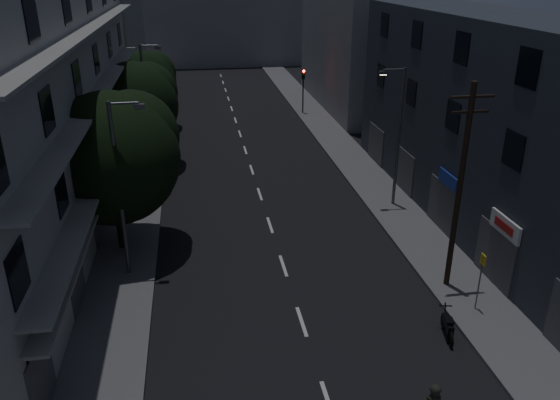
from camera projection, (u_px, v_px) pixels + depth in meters
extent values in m
plane|color=black|center=(251.00, 167.00, 38.76)|extent=(160.00, 160.00, 0.00)
cube|color=#565659|center=(143.00, 172.00, 37.63)|extent=(3.00, 90.00, 0.15)
cube|color=#565659|center=(353.00, 161.00, 39.82)|extent=(3.00, 90.00, 0.15)
cube|color=beige|center=(302.00, 321.00, 21.98)|extent=(0.15, 2.00, 0.01)
cube|color=beige|center=(283.00, 266.00, 26.06)|extent=(0.15, 2.00, 0.01)
cube|color=beige|center=(270.00, 225.00, 30.14)|extent=(0.15, 2.00, 0.01)
cube|color=beige|center=(260.00, 194.00, 34.22)|extent=(0.15, 2.00, 0.01)
cube|color=beige|center=(252.00, 170.00, 38.30)|extent=(0.15, 2.00, 0.01)
cube|color=beige|center=(245.00, 150.00, 42.38)|extent=(0.15, 2.00, 0.01)
cube|color=beige|center=(240.00, 134.00, 46.46)|extent=(0.15, 2.00, 0.01)
cube|color=beige|center=(235.00, 120.00, 50.54)|extent=(0.15, 2.00, 0.01)
cube|color=beige|center=(232.00, 109.00, 54.62)|extent=(0.15, 2.00, 0.01)
cube|color=beige|center=(228.00, 99.00, 58.70)|extent=(0.15, 2.00, 0.01)
cube|color=beige|center=(226.00, 90.00, 62.78)|extent=(0.15, 2.00, 0.01)
cube|color=beige|center=(223.00, 82.00, 66.86)|extent=(0.15, 2.00, 0.01)
cube|color=beige|center=(221.00, 76.00, 70.94)|extent=(0.15, 2.00, 0.01)
cube|color=#A0A09B|center=(30.00, 97.00, 27.89)|extent=(6.00, 36.00, 14.00)
cube|color=black|center=(38.00, 363.00, 16.71)|extent=(0.06, 1.60, 1.60)
cube|color=black|center=(74.00, 265.00, 22.15)|extent=(0.06, 1.60, 1.60)
cube|color=black|center=(96.00, 206.00, 27.59)|extent=(0.06, 1.60, 1.60)
cube|color=black|center=(110.00, 166.00, 33.03)|extent=(0.06, 1.60, 1.60)
cube|color=black|center=(121.00, 138.00, 38.47)|extent=(0.06, 1.60, 1.60)
cube|color=black|center=(129.00, 117.00, 43.91)|extent=(0.06, 1.60, 1.60)
cube|color=black|center=(18.00, 273.00, 15.44)|extent=(0.06, 1.60, 1.60)
cube|color=black|center=(61.00, 193.00, 20.88)|extent=(0.06, 1.60, 1.60)
cube|color=black|center=(87.00, 146.00, 26.32)|extent=(0.06, 1.60, 1.60)
cube|color=black|center=(103.00, 115.00, 31.76)|extent=(0.06, 1.60, 1.60)
cube|color=black|center=(115.00, 93.00, 37.20)|extent=(0.06, 1.60, 1.60)
cube|color=black|center=(124.00, 77.00, 42.64)|extent=(0.06, 1.60, 1.60)
cube|color=black|center=(47.00, 111.00, 19.61)|extent=(0.06, 1.60, 1.60)
cube|color=black|center=(77.00, 79.00, 25.05)|extent=(0.06, 1.60, 1.60)
cube|color=black|center=(96.00, 59.00, 30.49)|extent=(0.06, 1.60, 1.60)
cube|color=black|center=(110.00, 45.00, 35.93)|extent=(0.06, 1.60, 1.60)
cube|color=black|center=(119.00, 34.00, 41.37)|extent=(0.06, 1.60, 1.60)
cube|color=black|center=(31.00, 17.00, 18.35)|extent=(0.06, 1.60, 1.60)
cube|color=black|center=(66.00, 5.00, 23.79)|extent=(0.06, 1.60, 1.60)
cube|color=gray|center=(108.00, 150.00, 29.59)|extent=(1.00, 32.40, 0.12)
cube|color=gray|center=(100.00, 91.00, 28.32)|extent=(1.00, 32.40, 0.12)
cube|color=gray|center=(92.00, 27.00, 27.05)|extent=(1.00, 32.40, 0.12)
cube|color=gray|center=(108.00, 166.00, 29.93)|extent=(0.80, 32.40, 0.12)
cube|color=#424247|center=(42.00, 378.00, 16.95)|extent=(0.06, 2.40, 2.40)
cube|color=#424247|center=(76.00, 278.00, 22.39)|extent=(0.06, 2.40, 2.40)
cube|color=#424247|center=(97.00, 217.00, 27.83)|extent=(0.06, 2.40, 2.40)
cube|color=#424247|center=(112.00, 176.00, 33.27)|extent=(0.06, 2.40, 2.40)
cube|color=#424247|center=(122.00, 146.00, 38.71)|extent=(0.06, 2.40, 2.40)
cube|color=#424247|center=(130.00, 124.00, 44.14)|extent=(0.06, 2.40, 2.40)
cube|color=#292E37|center=(501.00, 126.00, 28.36)|extent=(6.00, 28.00, 11.00)
cube|color=black|center=(513.00, 150.00, 22.16)|extent=(0.06, 1.40, 1.50)
cube|color=black|center=(453.00, 116.00, 27.15)|extent=(0.06, 1.40, 1.50)
cube|color=black|center=(411.00, 93.00, 32.13)|extent=(0.06, 1.40, 1.50)
cube|color=black|center=(381.00, 76.00, 37.12)|extent=(0.06, 1.40, 1.50)
cube|color=black|center=(528.00, 68.00, 20.86)|extent=(0.06, 1.40, 1.50)
cube|color=black|center=(462.00, 48.00, 25.84)|extent=(0.06, 1.40, 1.50)
cube|color=black|center=(417.00, 35.00, 30.83)|extent=(0.06, 1.40, 1.50)
cube|color=black|center=(385.00, 25.00, 35.81)|extent=(0.06, 1.40, 1.50)
cube|color=#424247|center=(494.00, 256.00, 24.10)|extent=(0.06, 3.00, 2.60)
cube|color=#424247|center=(441.00, 206.00, 29.09)|extent=(0.06, 3.00, 2.60)
cube|color=#424247|center=(404.00, 171.00, 34.07)|extent=(0.06, 3.00, 2.60)
cube|color=#424247|center=(376.00, 144.00, 39.06)|extent=(0.06, 3.00, 2.60)
cube|color=silver|center=(505.00, 226.00, 22.96)|extent=(0.12, 2.20, 0.80)
cube|color=#B21414|center=(504.00, 226.00, 22.95)|extent=(0.02, 1.40, 0.36)
cube|color=navy|center=(448.00, 180.00, 27.95)|extent=(0.12, 2.00, 0.70)
cube|color=slate|center=(105.00, 22.00, 54.69)|extent=(6.00, 20.00, 16.00)
cube|color=slate|center=(352.00, 40.00, 53.35)|extent=(6.00, 20.00, 13.00)
cube|color=slate|center=(215.00, 28.00, 77.57)|extent=(24.00, 8.00, 10.00)
cylinder|color=black|center=(119.00, 208.00, 26.73)|extent=(0.44, 0.44, 4.25)
sphere|color=black|center=(112.00, 158.00, 25.72)|extent=(6.38, 6.38, 6.38)
sphere|color=black|center=(133.00, 136.00, 26.26)|extent=(4.46, 4.46, 4.46)
sphere|color=black|center=(91.00, 154.00, 24.83)|extent=(4.15, 4.15, 4.15)
cylinder|color=black|center=(138.00, 139.00, 37.87)|extent=(0.44, 0.44, 3.92)
sphere|color=black|center=(135.00, 106.00, 36.94)|extent=(5.90, 5.90, 5.90)
sphere|color=black|center=(147.00, 92.00, 37.45)|extent=(4.13, 4.13, 4.13)
sphere|color=black|center=(122.00, 102.00, 36.13)|extent=(3.83, 3.83, 3.83)
cylinder|color=black|center=(147.00, 108.00, 46.93)|extent=(0.44, 0.44, 3.56)
sphere|color=black|center=(145.00, 83.00, 46.08)|extent=(5.32, 5.32, 5.32)
sphere|color=black|center=(154.00, 73.00, 46.54)|extent=(3.72, 3.72, 3.72)
sphere|color=black|center=(136.00, 80.00, 45.34)|extent=(3.46, 3.46, 3.46)
cylinder|color=black|center=(303.00, 96.00, 51.93)|extent=(0.12, 0.12, 3.20)
cube|color=black|center=(303.00, 74.00, 51.11)|extent=(0.28, 0.22, 0.90)
sphere|color=#FF0C05|center=(304.00, 71.00, 50.85)|extent=(0.22, 0.22, 0.22)
sphere|color=#3F330C|center=(304.00, 74.00, 50.97)|extent=(0.22, 0.22, 0.22)
sphere|color=black|center=(304.00, 78.00, 51.09)|extent=(0.22, 0.22, 0.22)
cylinder|color=black|center=(166.00, 97.00, 51.39)|extent=(0.12, 0.12, 3.20)
cube|color=black|center=(164.00, 76.00, 50.58)|extent=(0.28, 0.22, 0.90)
sphere|color=black|center=(163.00, 72.00, 50.32)|extent=(0.22, 0.22, 0.22)
sphere|color=#3F330C|center=(164.00, 75.00, 50.43)|extent=(0.22, 0.22, 0.22)
sphere|color=#0CFF26|center=(164.00, 79.00, 50.55)|extent=(0.22, 0.22, 0.22)
cylinder|color=#55575C|center=(120.00, 192.00, 23.64)|extent=(0.18, 0.18, 8.00)
cylinder|color=#55575C|center=(124.00, 103.00, 22.19)|extent=(1.20, 0.10, 0.10)
cube|color=#55575C|center=(139.00, 106.00, 22.34)|extent=(0.45, 0.25, 0.18)
cube|color=#4C4C4C|center=(139.00, 109.00, 22.37)|extent=(0.35, 0.18, 0.04)
cylinder|color=#515558|center=(399.00, 139.00, 30.96)|extent=(0.18, 0.18, 8.00)
cylinder|color=#515558|center=(394.00, 70.00, 29.33)|extent=(1.20, 0.10, 0.10)
cube|color=#515558|center=(383.00, 73.00, 29.30)|extent=(0.45, 0.25, 0.18)
cube|color=#FFD88C|center=(383.00, 75.00, 29.34)|extent=(0.35, 0.18, 0.04)
cylinder|color=#525659|center=(145.00, 101.00, 39.59)|extent=(0.18, 0.18, 8.00)
cylinder|color=#525659|center=(149.00, 45.00, 38.13)|extent=(1.20, 0.10, 0.10)
cube|color=#525659|center=(158.00, 47.00, 38.28)|extent=(0.45, 0.25, 0.18)
cube|color=#4C4C4C|center=(158.00, 49.00, 38.32)|extent=(0.35, 0.18, 0.04)
cylinder|color=black|center=(459.00, 190.00, 22.55)|extent=(0.24, 0.24, 9.00)
cube|color=black|center=(472.00, 97.00, 21.01)|extent=(1.80, 0.10, 0.10)
cube|color=black|center=(470.00, 112.00, 21.25)|extent=(1.50, 0.10, 0.10)
cylinder|color=#595B60|center=(479.00, 282.00, 22.08)|extent=(0.06, 0.06, 2.50)
cube|color=yellow|center=(483.00, 260.00, 21.66)|extent=(0.05, 0.35, 0.45)
torus|color=black|center=(450.00, 339.00, 20.51)|extent=(0.23, 0.66, 0.66)
torus|color=black|center=(444.00, 321.00, 21.53)|extent=(0.23, 0.66, 0.66)
cube|color=black|center=(448.00, 324.00, 20.90)|extent=(0.43, 1.05, 0.32)
cube|color=black|center=(450.00, 321.00, 20.68)|extent=(0.36, 0.47, 0.09)
cylinder|color=black|center=(445.00, 313.00, 21.32)|extent=(0.14, 0.41, 0.78)
cube|color=black|center=(445.00, 306.00, 21.30)|extent=(0.51, 0.14, 0.04)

